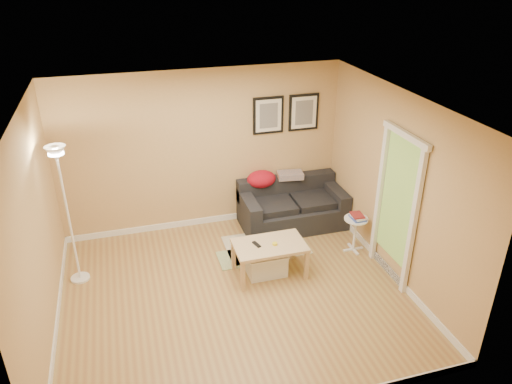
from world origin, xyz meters
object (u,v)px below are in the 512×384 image
storage_bin (266,263)px  book_stack (358,216)px  coffee_table (269,259)px  side_table (355,234)px  floor_lamp (69,220)px  sofa (293,205)px

storage_bin → book_stack: size_ratio=2.26×
storage_bin → coffee_table: bearing=-37.1°
side_table → book_stack: book_stack is taller
storage_bin → floor_lamp: (-2.55, 0.59, 0.78)m
coffee_table → floor_lamp: bearing=158.0°
storage_bin → side_table: 1.49m
side_table → floor_lamp: (-4.02, 0.40, 0.67)m
book_stack → floor_lamp: 4.07m
coffee_table → floor_lamp: (-2.59, 0.62, 0.70)m
coffee_table → storage_bin: bearing=134.3°
coffee_table → side_table: side_table is taller
sofa → floor_lamp: size_ratio=0.85×
sofa → book_stack: (0.65, -1.01, 0.22)m
sofa → storage_bin: (-0.83, -1.19, -0.20)m
side_table → sofa: bearing=122.7°
sofa → coffee_table: size_ratio=1.72×
book_stack → coffee_table: bearing=170.9°
coffee_table → floor_lamp: size_ratio=0.49×
coffee_table → sofa: bearing=48.4°
coffee_table → floor_lamp: 2.75m
sofa → side_table: sofa is taller
coffee_table → storage_bin: (-0.04, 0.03, -0.08)m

